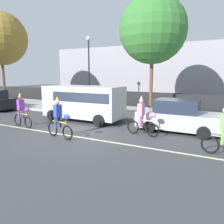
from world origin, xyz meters
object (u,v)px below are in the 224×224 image
object	(u,v)px
parade_cyclist_purple	(22,112)
parade_cyclist_pink	(143,118)
parade_cyclist_cobalt	(60,120)
parked_van_silver	(85,101)
parked_car_silver	(178,117)
street_lamp_post	(89,61)

from	to	relation	value
parade_cyclist_purple	parade_cyclist_pink	xyz separation A→B (m)	(6.47, 1.45, 0.00)
parade_cyclist_cobalt	parade_cyclist_purple	bearing A→B (deg)	167.82
parked_van_silver	parked_car_silver	distance (m)	5.76
parade_cyclist_purple	parked_car_silver	bearing A→B (deg)	20.65
parade_cyclist_cobalt	parked_van_silver	distance (m)	3.89
parade_cyclist_purple	parked_van_silver	distance (m)	3.68
parked_car_silver	parked_van_silver	bearing A→B (deg)	179.46
parked_car_silver	parade_cyclist_pink	bearing A→B (deg)	-132.09
parade_cyclist_purple	street_lamp_post	size ratio (longest dim) A/B	0.33
parade_cyclist_cobalt	parked_car_silver	world-z (taller)	parade_cyclist_cobalt
parked_van_silver	parade_cyclist_purple	bearing A→B (deg)	-124.77
parked_car_silver	street_lamp_post	bearing A→B (deg)	150.83
parked_car_silver	parade_cyclist_purple	bearing A→B (deg)	-159.35
parade_cyclist_cobalt	parked_car_silver	bearing A→B (deg)	38.38
parade_cyclist_purple	parade_cyclist_cobalt	world-z (taller)	same
street_lamp_post	parade_cyclist_pink	bearing A→B (deg)	-41.30
parade_cyclist_pink	parked_car_silver	distance (m)	2.02
parade_cyclist_cobalt	street_lamp_post	world-z (taller)	street_lamp_post
parked_van_silver	parked_car_silver	world-z (taller)	parked_van_silver
parade_cyclist_purple	parked_car_silver	size ratio (longest dim) A/B	0.47
parade_cyclist_purple	street_lamp_post	xyz separation A→B (m)	(-0.55, 7.62, 3.15)
parade_cyclist_cobalt	street_lamp_post	distance (m)	9.66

